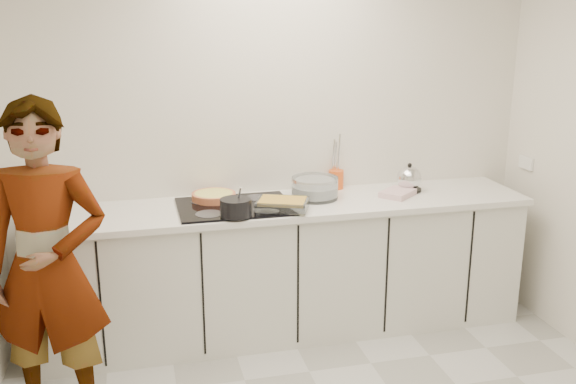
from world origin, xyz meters
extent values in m
cube|color=silver|center=(0.00, 1.60, 1.30)|extent=(3.60, 0.00, 2.60)
cube|color=white|center=(1.79, 1.33, 1.07)|extent=(0.02, 0.15, 0.09)
cube|color=silver|center=(0.00, 1.28, 0.43)|extent=(3.20, 0.58, 0.87)
cube|color=white|center=(0.00, 1.28, 0.89)|extent=(3.24, 0.64, 0.04)
cube|color=black|center=(-0.35, 1.26, 0.92)|extent=(0.72, 0.54, 0.01)
cylinder|color=#CA6940|center=(-0.46, 1.42, 0.95)|extent=(0.38, 0.38, 0.05)
cylinder|color=#EDE062|center=(-0.46, 1.42, 0.97)|extent=(0.33, 0.33, 0.01)
cylinder|color=black|center=(-0.38, 1.04, 0.98)|extent=(0.20, 0.20, 0.11)
cylinder|color=silver|center=(-0.36, 1.06, 1.02)|extent=(0.03, 0.08, 0.16)
cube|color=silver|center=(-0.07, 1.12, 0.95)|extent=(0.38, 0.33, 0.06)
cube|color=gold|center=(-0.07, 1.12, 0.97)|extent=(0.34, 0.29, 0.02)
cylinder|color=silver|center=(0.21, 1.34, 0.98)|extent=(0.35, 0.35, 0.14)
cylinder|color=white|center=(0.21, 1.34, 0.96)|extent=(0.29, 0.29, 0.07)
cube|color=white|center=(0.77, 1.26, 0.93)|extent=(0.29, 0.29, 0.04)
cylinder|color=black|center=(0.89, 1.36, 0.92)|extent=(0.21, 0.21, 0.02)
sphere|color=silver|center=(0.89, 1.36, 1.00)|extent=(0.20, 0.20, 0.17)
sphere|color=black|center=(0.89, 1.36, 1.10)|extent=(0.03, 0.03, 0.03)
cylinder|color=#EE5717|center=(0.42, 1.55, 0.98)|extent=(0.13, 0.13, 0.13)
imported|color=silver|center=(-1.42, 0.59, 0.87)|extent=(0.71, 0.54, 1.73)
camera|label=1|loc=(-0.96, -2.63, 2.11)|focal=40.00mm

